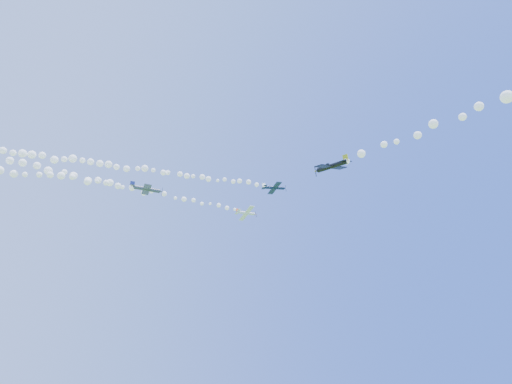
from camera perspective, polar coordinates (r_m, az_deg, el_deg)
plane_white at (r=123.23m, az=-1.30°, el=-2.81°), size 6.85×6.93×2.46m
smoke_trail_white at (r=109.78m, az=-20.26°, el=1.39°), size 78.13×12.94×2.91m
plane_navy at (r=118.96m, az=2.47°, el=0.57°), size 7.15×7.58×1.97m
smoke_trail_navy at (r=112.43m, az=-19.03°, el=3.41°), size 78.03×32.11×2.85m
plane_grey at (r=105.58m, az=-14.42°, el=0.39°), size 7.93×8.34×2.69m
plane_black at (r=72.63m, az=9.99°, el=3.40°), size 7.19×7.17×2.45m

